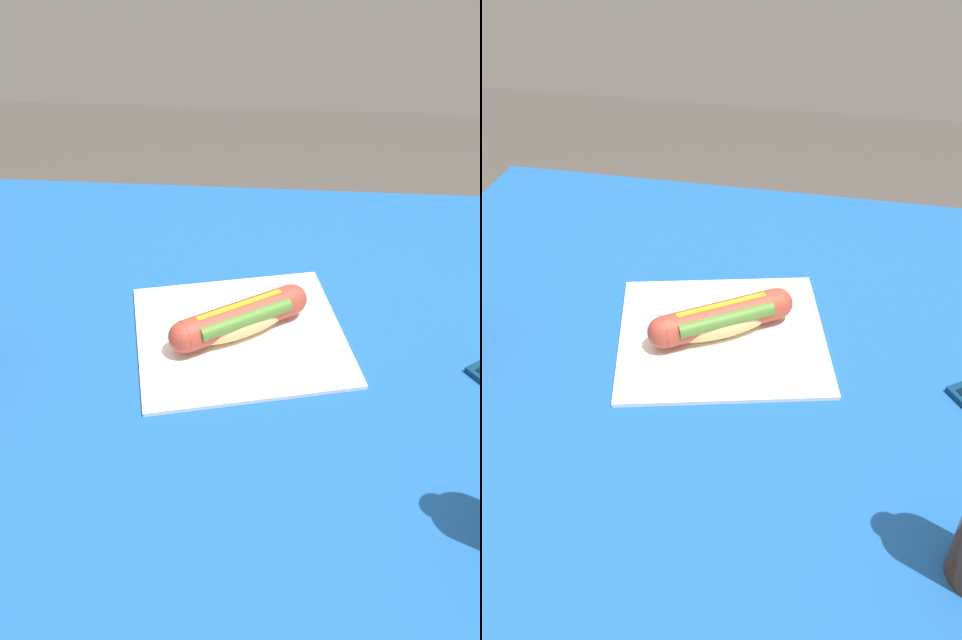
{
  "view_description": "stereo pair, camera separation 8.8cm",
  "coord_description": "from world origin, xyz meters",
  "views": [
    {
      "loc": [
        -0.07,
        0.66,
        1.33
      ],
      "look_at": [
        -0.02,
        -0.04,
        0.78
      ],
      "focal_mm": 36.0,
      "sensor_mm": 36.0,
      "label": 1
    },
    {
      "loc": [
        -0.16,
        0.64,
        1.33
      ],
      "look_at": [
        -0.02,
        -0.04,
        0.78
      ],
      "focal_mm": 36.0,
      "sensor_mm": 36.0,
      "label": 2
    }
  ],
  "objects": [
    {
      "name": "paper_wrapper",
      "position": [
        -0.02,
        -0.04,
        0.76
      ],
      "size": [
        0.34,
        0.33,
        0.01
      ],
      "primitive_type": "cube",
      "rotation": [
        0.0,
        0.0,
        0.25
      ],
      "color": "white",
      "rests_on": "dining_table"
    },
    {
      "name": "dining_table",
      "position": [
        0.0,
        0.0,
        0.62
      ],
      "size": [
        1.06,
        1.0,
        0.75
      ],
      "color": "brown",
      "rests_on": "ground"
    },
    {
      "name": "hot_dog",
      "position": [
        -0.02,
        -0.04,
        0.79
      ],
      "size": [
        0.19,
        0.14,
        0.05
      ],
      "color": "#E5BC75",
      "rests_on": "paper_wrapper"
    },
    {
      "name": "ground_plane",
      "position": [
        0.0,
        0.0,
        0.0
      ],
      "size": [
        6.0,
        6.0,
        0.0
      ],
      "primitive_type": "plane",
      "color": "#47423D",
      "rests_on": "ground"
    }
  ]
}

